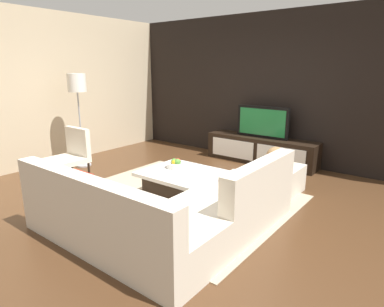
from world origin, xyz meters
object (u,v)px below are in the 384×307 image
Objects in this scene: ottoman at (274,179)px; decorative_ball at (276,156)px; television at (262,122)px; fruit_bowl at (176,164)px; media_console at (261,150)px; coffee_table at (181,183)px; accent_chair_near at (72,152)px; floor_lamp at (77,89)px; sectional_couch at (165,213)px.

ottoman is 0.34m from decorative_ball.
television is 3.69× the size of fruit_bowl.
decorative_ball reaches higher than media_console.
media_console is 2.06× the size of coffee_table.
television is 0.99× the size of coffee_table.
television is at bearing 90.00° from media_console.
ottoman is at bearing -56.25° from television.
accent_chair_near is at bearing -150.34° from ottoman.
floor_lamp is at bearing -179.00° from fruit_bowl.
media_console is 2.30m from coffee_table.
floor_lamp is (-0.64, 0.62, 0.94)m from accent_chair_near.
coffee_table is 1.43m from decorative_ball.
accent_chair_near is at bearing -157.81° from fruit_bowl.
television is 1.66m from ottoman.
media_console reaches higher than coffee_table.
sectional_couch reaches higher than decorative_ball.
accent_chair_near is at bearing -162.67° from coffee_table.
fruit_bowl is at bearing -141.36° from decorative_ball.
television is 3.36m from sectional_couch.
accent_chair_near is (-1.90, -2.86, -0.31)m from television.
fruit_bowl is (-1.14, -0.91, 0.23)m from ottoman.
fruit_bowl is (-0.18, 0.10, 0.23)m from coffee_table.
sectional_couch is at bearing -81.53° from television.
sectional_couch is at bearing -100.50° from decorative_ball.
fruit_bowl is at bearing 1.00° from floor_lamp.
media_console is at bearing -90.00° from television.
decorative_ball reaches higher than coffee_table.
floor_lamp is 6.06× the size of fruit_bowl.
floor_lamp reaches higher than decorative_ball.
media_console is at bearing 41.32° from floor_lamp.
media_console is 1.55m from ottoman.
media_console is 3.44m from accent_chair_near.
floor_lamp is (-2.54, -2.24, 1.18)m from media_console.
sectional_couch reaches higher than media_console.
television is 1.57m from decorative_ball.
fruit_bowl is at bearing 150.93° from coffee_table.
floor_lamp is 3.64m from decorative_ball.
television is at bearing 98.47° from sectional_couch.
television is (0.00, 0.00, 0.55)m from media_console.
media_console is 3.59m from floor_lamp.
floor_lamp is 5.93× the size of decorative_ball.
television reaches higher than media_console.
television is 2.37m from coffee_table.
decorative_ball is (1.14, 0.91, 0.11)m from fruit_bowl.
coffee_table is 3.67× the size of decorative_ball.
television reaches higher than coffee_table.
fruit_bowl is at bearing -141.36° from ottoman.
media_console is at bearing 82.77° from fruit_bowl.
decorative_ball is (3.40, 0.95, -0.89)m from floor_lamp.
media_console is 7.71× the size of fruit_bowl.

